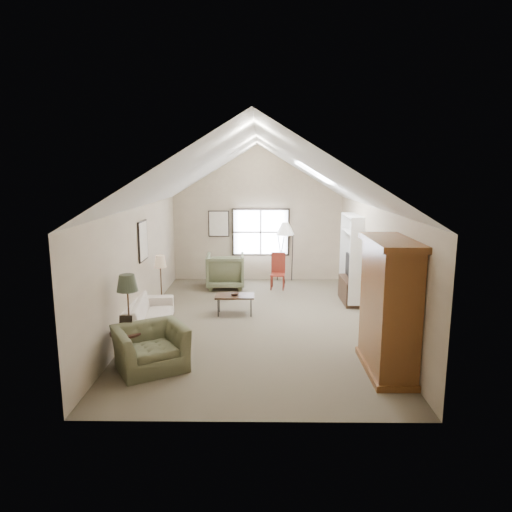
{
  "coord_description": "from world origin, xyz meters",
  "views": [
    {
      "loc": [
        0.11,
        -9.51,
        3.28
      ],
      "look_at": [
        0.0,
        0.4,
        1.4
      ],
      "focal_mm": 32.0,
      "sensor_mm": 36.0,
      "label": 1
    }
  ],
  "objects_px": {
    "armchair_near": "(151,348)",
    "side_chair": "(278,271)",
    "armchair_far": "(225,271)",
    "side_table": "(127,347)",
    "armoire": "(389,307)",
    "coffee_table": "(235,305)",
    "sofa": "(149,315)"
  },
  "relations": [
    {
      "from": "armchair_near",
      "to": "side_chair",
      "type": "relative_size",
      "value": 1.11
    },
    {
      "from": "armchair_near",
      "to": "coffee_table",
      "type": "distance_m",
      "value": 3.18
    },
    {
      "from": "armchair_near",
      "to": "coffee_table",
      "type": "xyz_separation_m",
      "value": [
        1.24,
        2.93,
        -0.14
      ]
    },
    {
      "from": "side_chair",
      "to": "side_table",
      "type": "bearing_deg",
      "value": -112.2
    },
    {
      "from": "armoire",
      "to": "armchair_near",
      "type": "height_order",
      "value": "armoire"
    },
    {
      "from": "armchair_far",
      "to": "side_chair",
      "type": "relative_size",
      "value": 1.05
    },
    {
      "from": "armoire",
      "to": "armchair_far",
      "type": "xyz_separation_m",
      "value": [
        -3.07,
        5.4,
        -0.62
      ]
    },
    {
      "from": "sofa",
      "to": "side_chair",
      "type": "distance_m",
      "value": 4.36
    },
    {
      "from": "armchair_near",
      "to": "side_chair",
      "type": "xyz_separation_m",
      "value": [
        2.3,
        5.21,
        0.14
      ]
    },
    {
      "from": "sofa",
      "to": "armoire",
      "type": "bearing_deg",
      "value": -120.44
    },
    {
      "from": "armoire",
      "to": "armchair_near",
      "type": "xyz_separation_m",
      "value": [
        -3.91,
        0.04,
        -0.74
      ]
    },
    {
      "from": "armchair_near",
      "to": "side_table",
      "type": "relative_size",
      "value": 2.02
    },
    {
      "from": "coffee_table",
      "to": "side_chair",
      "type": "distance_m",
      "value": 2.54
    },
    {
      "from": "armchair_far",
      "to": "sofa",
      "type": "bearing_deg",
      "value": 66.47
    },
    {
      "from": "side_table",
      "to": "side_chair",
      "type": "height_order",
      "value": "side_chair"
    },
    {
      "from": "sofa",
      "to": "armchair_far",
      "type": "relative_size",
      "value": 2.07
    },
    {
      "from": "sofa",
      "to": "armchair_near",
      "type": "relative_size",
      "value": 1.97
    },
    {
      "from": "armchair_far",
      "to": "side_chair",
      "type": "distance_m",
      "value": 1.47
    },
    {
      "from": "sofa",
      "to": "side_table",
      "type": "height_order",
      "value": "sofa"
    },
    {
      "from": "armchair_far",
      "to": "armchair_near",
      "type": "bearing_deg",
      "value": 78.16
    },
    {
      "from": "side_table",
      "to": "side_chair",
      "type": "xyz_separation_m",
      "value": [
        2.78,
        4.95,
        0.23
      ]
    },
    {
      "from": "armchair_near",
      "to": "armchair_far",
      "type": "height_order",
      "value": "armchair_far"
    },
    {
      "from": "armchair_far",
      "to": "side_table",
      "type": "relative_size",
      "value": 1.93
    },
    {
      "from": "side_table",
      "to": "armchair_near",
      "type": "bearing_deg",
      "value": -29.04
    },
    {
      "from": "armoire",
      "to": "armchair_far",
      "type": "distance_m",
      "value": 6.24
    },
    {
      "from": "sofa",
      "to": "side_chair",
      "type": "relative_size",
      "value": 2.18
    },
    {
      "from": "armoire",
      "to": "coffee_table",
      "type": "relative_size",
      "value": 2.49
    },
    {
      "from": "armchair_far",
      "to": "coffee_table",
      "type": "xyz_separation_m",
      "value": [
        0.4,
        -2.43,
        -0.26
      ]
    },
    {
      "from": "sofa",
      "to": "armchair_near",
      "type": "xyz_separation_m",
      "value": [
        0.47,
        -1.86,
        0.04
      ]
    },
    {
      "from": "armoire",
      "to": "side_chair",
      "type": "distance_m",
      "value": 5.53
    },
    {
      "from": "armoire",
      "to": "coffee_table",
      "type": "xyz_separation_m",
      "value": [
        -2.67,
        2.97,
        -0.87
      ]
    },
    {
      "from": "armoire",
      "to": "side_chair",
      "type": "height_order",
      "value": "armoire"
    }
  ]
}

